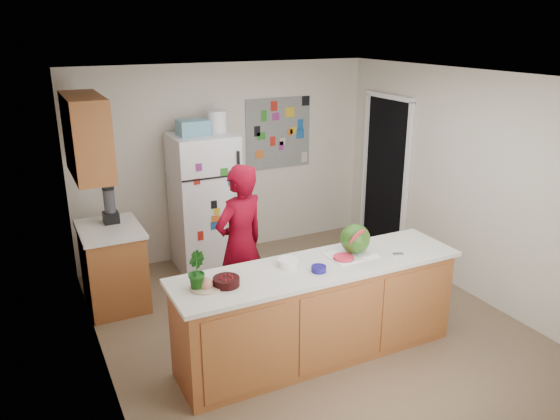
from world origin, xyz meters
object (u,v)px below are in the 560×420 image
refrigerator (205,202)px  cherry_bowl (226,282)px  watermelon (355,239)px  person (240,245)px

refrigerator → cherry_bowl: size_ratio=7.73×
refrigerator → cherry_bowl: refrigerator is taller
watermelon → person: bearing=132.5°
refrigerator → watermelon: 2.42m
watermelon → cherry_bowl: bearing=-176.5°
watermelon → cherry_bowl: size_ratio=1.26×
watermelon → cherry_bowl: watermelon is taller
person → cherry_bowl: person is taller
watermelon → cherry_bowl: (-1.30, -0.08, -0.12)m
person → cherry_bowl: size_ratio=7.60×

